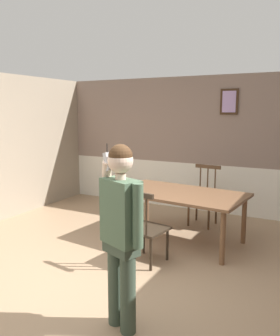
% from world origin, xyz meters
% --- Properties ---
extents(ground_plane, '(7.60, 7.60, 0.00)m').
position_xyz_m(ground_plane, '(0.00, 0.00, 0.00)').
color(ground_plane, '#9E7F60').
extents(room_back_partition, '(5.94, 0.17, 2.60)m').
position_xyz_m(room_back_partition, '(0.00, 3.46, 1.25)').
color(room_back_partition, gray).
rests_on(room_back_partition, ground_plane).
extents(dining_table, '(2.00, 1.27, 0.75)m').
position_xyz_m(dining_table, '(0.27, 1.67, 0.68)').
color(dining_table, brown).
rests_on(dining_table, ground_plane).
extents(chair_near_window, '(0.54, 0.54, 0.97)m').
position_xyz_m(chair_near_window, '(0.18, 0.75, 0.47)').
color(chair_near_window, '#2D2319').
rests_on(chair_near_window, ground_plane).
extents(chair_by_doorway, '(0.48, 0.48, 1.02)m').
position_xyz_m(chair_by_doorway, '(0.36, 2.60, 0.49)').
color(chair_by_doorway, '#513823').
rests_on(chair_by_doorway, ground_plane).
extents(person_figure, '(0.50, 0.32, 1.67)m').
position_xyz_m(person_figure, '(0.62, -0.58, 0.95)').
color(person_figure, '#3A493A').
rests_on(person_figure, ground_plane).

